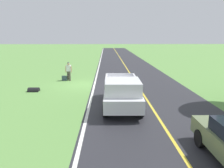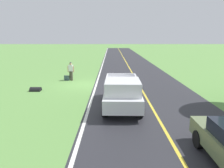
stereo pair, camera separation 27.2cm
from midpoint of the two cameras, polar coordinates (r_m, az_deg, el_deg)
name	(u,v)px [view 2 (the right image)]	position (r m, az deg, el deg)	size (l,w,h in m)	color
ground_plane	(85,85)	(18.96, -6.76, -0.14)	(200.00, 200.00, 0.00)	#609347
road_surface	(139,84)	(19.00, 7.45, -0.12)	(7.75, 120.00, 0.00)	#28282D
lane_edge_line	(96,84)	(18.87, -3.74, -0.12)	(0.16, 117.60, 0.00)	silver
lane_centre_line	(139,84)	(19.00, 7.45, -0.11)	(0.14, 117.60, 0.00)	gold
hitchhiker_walking	(71,70)	(20.86, -10.35, 3.63)	(0.62, 0.53, 1.75)	#4C473D
suitcase_carried	(67,78)	(21.02, -11.44, 1.57)	(0.20, 0.46, 0.45)	#384C56
pickup_truck_passing	(122,92)	(12.52, 3.27, -2.06)	(2.20, 5.45, 1.82)	silver
drainage_culvert	(36,91)	(17.59, -18.96, -1.73)	(0.60, 0.60, 0.80)	black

